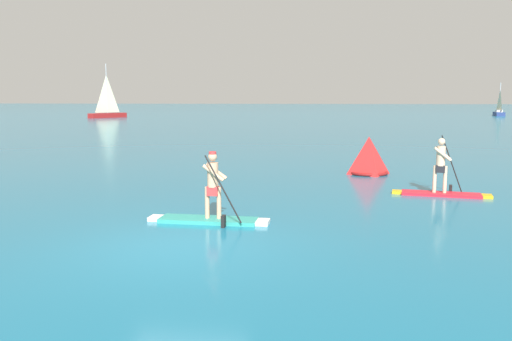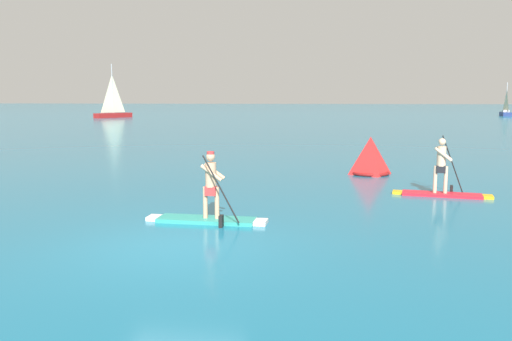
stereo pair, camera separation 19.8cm
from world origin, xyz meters
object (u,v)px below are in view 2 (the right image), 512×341
at_px(paddleboarder_far_right, 442,182).
at_px(sailboat_right_horizon, 506,112).
at_px(paddleboarder_mid_center, 209,206).
at_px(sailboat_left_horizon, 113,111).
at_px(race_marker_buoy, 370,157).

distance_m(paddleboarder_far_right, sailboat_right_horizon, 75.98).
bearing_deg(paddleboarder_mid_center, sailboat_left_horizon, 116.84).
bearing_deg(sailboat_right_horizon, sailboat_left_horizon, 114.58).
distance_m(race_marker_buoy, sailboat_left_horizon, 61.84).
xyz_separation_m(paddleboarder_far_right, sailboat_right_horizon, (24.59, 71.89, 0.23)).
distance_m(paddleboarder_far_right, race_marker_buoy, 4.69).
bearing_deg(sailboat_right_horizon, paddleboarder_far_right, 171.59).
bearing_deg(race_marker_buoy, sailboat_right_horizon, 68.67).
height_order(sailboat_left_horizon, sailboat_right_horizon, sailboat_left_horizon).
height_order(paddleboarder_mid_center, sailboat_right_horizon, sailboat_right_horizon).
xyz_separation_m(race_marker_buoy, sailboat_left_horizon, (-32.10, 52.86, 0.30)).
height_order(paddleboarder_mid_center, race_marker_buoy, paddleboarder_mid_center).
relative_size(paddleboarder_mid_center, sailboat_right_horizon, 0.56).
bearing_deg(sailboat_right_horizon, race_marker_buoy, 169.14).
bearing_deg(paddleboarder_far_right, race_marker_buoy, 122.28).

